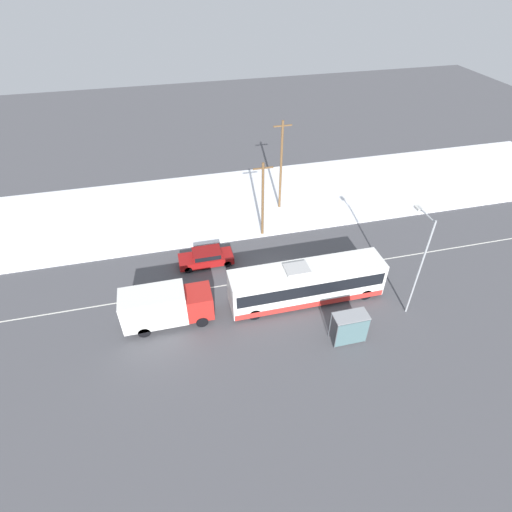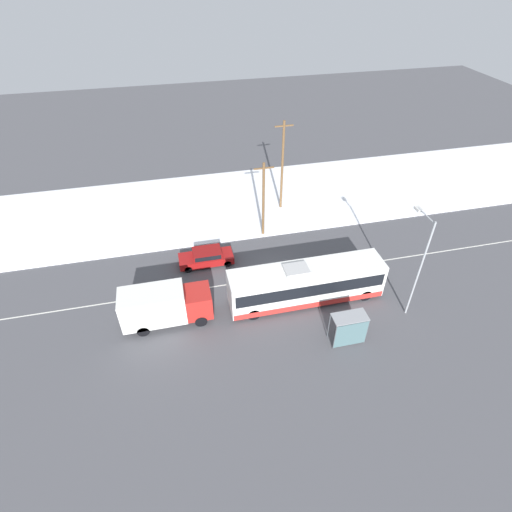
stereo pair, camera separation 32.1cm
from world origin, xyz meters
TOP-DOWN VIEW (x-y plane):
  - ground_plane at (0.00, 0.00)m, footprint 120.00×120.00m
  - snow_lot at (0.00, 12.83)m, footprint 80.00×13.93m
  - lane_marking_center at (0.00, 0.00)m, footprint 60.00×0.12m
  - city_bus at (1.61, -3.03)m, footprint 12.00×2.57m
  - box_truck at (-9.15, -2.92)m, footprint 6.49×2.30m
  - sedan_car at (-5.36, 3.12)m, footprint 4.69×1.80m
  - pedestrian_at_stop at (3.22, -6.58)m, footprint 0.60×0.27m
  - bus_shelter at (3.15, -7.87)m, footprint 2.42×1.20m
  - streetlamp at (8.68, -5.77)m, footprint 0.36×2.33m
  - utility_pole_roadside at (0.50, 6.31)m, footprint 1.80×0.24m
  - utility_pole_snowlot at (3.47, 10.63)m, footprint 1.80×0.24m

SIDE VIEW (x-z plane):
  - ground_plane at x=0.00m, z-range 0.00..0.00m
  - lane_marking_center at x=0.00m, z-range 0.00..0.00m
  - snow_lot at x=0.00m, z-range 0.00..0.12m
  - sedan_car at x=-5.36m, z-range 0.07..1.51m
  - pedestrian_at_stop at x=3.22m, z-range 0.19..1.85m
  - city_bus at x=1.61m, z-range -0.04..3.34m
  - bus_shelter at x=3.15m, z-range 0.46..2.86m
  - box_truck at x=-9.15m, z-range 0.15..3.21m
  - utility_pole_roadside at x=0.50m, z-range 0.18..7.66m
  - utility_pole_snowlot at x=3.47m, z-range 0.19..9.54m
  - streetlamp at x=8.68m, z-range 0.98..9.29m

